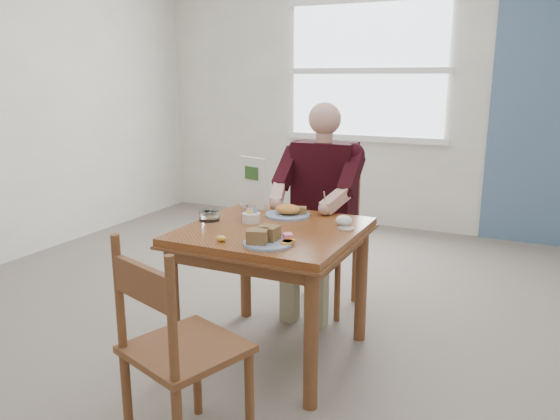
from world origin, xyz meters
The scene contains 16 objects.
floor centered at (0.00, 0.00, 0.00)m, with size 6.00×6.00×0.00m, color slate.
wall_back centered at (0.00, 3.00, 1.40)m, with size 5.50×5.50×0.00m, color white.
lemon_wedge centered at (-0.12, -0.34, 0.76)m, with size 0.05×0.04×0.03m, color gold.
napkin centered at (0.34, 0.20, 0.78)m, with size 0.09×0.08×0.06m, color white.
metal_dish centered at (0.37, 0.13, 0.76)m, with size 0.09×0.09×0.01m, color silver.
window centered at (-0.40, 2.97, 1.60)m, with size 1.72×0.04×1.42m.
table centered at (0.00, 0.00, 0.64)m, with size 0.92×0.92×0.75m.
chair_far centered at (0.00, 0.80, 0.48)m, with size 0.42×0.42×0.95m.
chair_near centered at (0.03, -0.93, 0.48)m, with size 0.53×0.53×0.95m.
diner centered at (0.00, 0.71, 0.81)m, with size 0.53×0.56×1.39m.
near_plate centered at (0.11, -0.28, 0.78)m, with size 0.28×0.28×0.08m.
far_plate centered at (-0.02, 0.26, 0.78)m, with size 0.33×0.33×0.07m.
caddy centered at (-0.15, 0.04, 0.78)m, with size 0.11×0.11×0.08m.
shakers centered at (-0.19, 0.08, 0.80)m, with size 0.10×0.05×0.09m.
creamer centered at (-0.39, -0.02, 0.78)m, with size 0.15×0.15×0.05m.
menu centered at (-0.31, 0.35, 0.91)m, with size 0.21×0.08×0.32m.
Camera 1 is at (1.26, -2.54, 1.54)m, focal length 35.00 mm.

